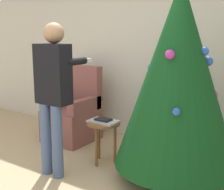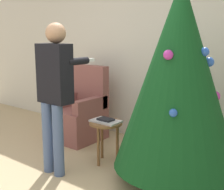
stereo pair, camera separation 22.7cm
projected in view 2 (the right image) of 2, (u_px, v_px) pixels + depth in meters
name	position (u px, v px, depth m)	size (l,w,h in m)	color
wall_back	(149.00, 49.00, 4.46)	(8.00, 0.06, 2.70)	beige
christmas_tree	(178.00, 76.00, 3.12)	(1.29, 1.29, 2.12)	brown
armchair	(80.00, 115.00, 4.69)	(0.65, 0.70, 1.10)	brown
person_standing	(55.00, 86.00, 3.43)	(0.41, 0.57, 1.69)	#475B84
side_stool	(106.00, 129.00, 3.80)	(0.40, 0.40, 0.52)	brown
laptop	(106.00, 121.00, 3.78)	(0.35, 0.23, 0.02)	silver
book	(106.00, 119.00, 3.78)	(0.19, 0.13, 0.02)	black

